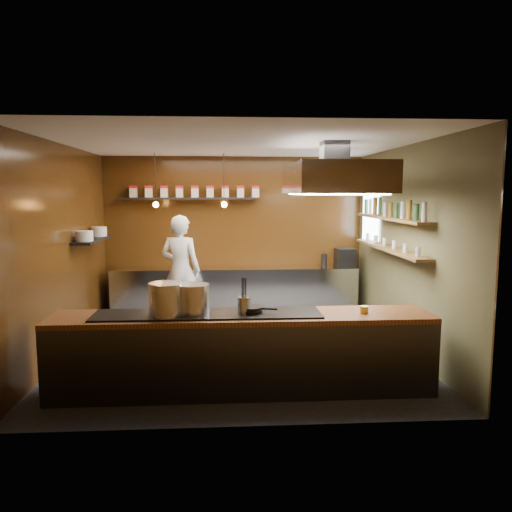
{
  "coord_description": "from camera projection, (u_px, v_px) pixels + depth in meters",
  "views": [
    {
      "loc": [
        -0.2,
        -7.2,
        2.31
      ],
      "look_at": [
        0.28,
        0.4,
        1.34
      ],
      "focal_mm": 35.0,
      "sensor_mm": 36.0,
      "label": 1
    }
  ],
  "objects": [
    {
      "name": "floor",
      "position": [
        239.0,
        349.0,
        7.43
      ],
      "size": [
        5.0,
        5.0,
        0.0
      ],
      "primitive_type": "plane",
      "color": "black",
      "rests_on": "ground"
    },
    {
      "name": "back_wall",
      "position": [
        235.0,
        234.0,
        9.72
      ],
      "size": [
        5.0,
        0.0,
        5.0
      ],
      "primitive_type": "plane",
      "rotation": [
        1.57,
        0.0,
        0.0
      ],
      "color": "black",
      "rests_on": "ground"
    },
    {
      "name": "left_wall",
      "position": [
        63.0,
        250.0,
        7.09
      ],
      "size": [
        0.0,
        5.0,
        5.0
      ],
      "primitive_type": "plane",
      "rotation": [
        1.57,
        0.0,
        1.57
      ],
      "color": "black",
      "rests_on": "ground"
    },
    {
      "name": "right_wall",
      "position": [
        406.0,
        248.0,
        7.4
      ],
      "size": [
        0.0,
        5.0,
        5.0
      ],
      "primitive_type": "plane",
      "rotation": [
        1.57,
        0.0,
        -1.57
      ],
      "color": "#4C472B",
      "rests_on": "ground"
    },
    {
      "name": "ceiling",
      "position": [
        238.0,
        144.0,
        7.06
      ],
      "size": [
        5.0,
        5.0,
        0.0
      ],
      "primitive_type": "plane",
      "rotation": [
        3.14,
        0.0,
        0.0
      ],
      "color": "silver",
      "rests_on": "back_wall"
    },
    {
      "name": "window_pane",
      "position": [
        371.0,
        215.0,
        9.03
      ],
      "size": [
        0.0,
        1.0,
        1.0
      ],
      "primitive_type": "plane",
      "rotation": [
        1.57,
        0.0,
        -1.57
      ],
      "color": "white",
      "rests_on": "right_wall"
    },
    {
      "name": "prep_counter",
      "position": [
        235.0,
        291.0,
        9.53
      ],
      "size": [
        4.6,
        0.65,
        0.9
      ],
      "primitive_type": "cube",
      "color": "silver",
      "rests_on": "floor"
    },
    {
      "name": "pass_counter",
      "position": [
        242.0,
        352.0,
        5.79
      ],
      "size": [
        4.4,
        0.72,
        0.94
      ],
      "color": "#38383D",
      "rests_on": "floor"
    },
    {
      "name": "tin_shelf",
      "position": [
        187.0,
        198.0,
        9.44
      ],
      "size": [
        2.6,
        0.26,
        0.04
      ],
      "primitive_type": "cube",
      "color": "black",
      "rests_on": "back_wall"
    },
    {
      "name": "plate_shelf",
      "position": [
        92.0,
        240.0,
        8.08
      ],
      "size": [
        0.3,
        1.4,
        0.04
      ],
      "primitive_type": "cube",
      "color": "black",
      "rests_on": "left_wall"
    },
    {
      "name": "bottle_shelf_upper",
      "position": [
        390.0,
        218.0,
        7.64
      ],
      "size": [
        0.26,
        2.8,
        0.04
      ],
      "primitive_type": "cube",
      "color": "brown",
      "rests_on": "right_wall"
    },
    {
      "name": "bottle_shelf_lower",
      "position": [
        389.0,
        249.0,
        7.7
      ],
      "size": [
        0.26,
        2.8,
        0.04
      ],
      "primitive_type": "cube",
      "color": "brown",
      "rests_on": "right_wall"
    },
    {
      "name": "extractor_hood",
      "position": [
        334.0,
        178.0,
        6.8
      ],
      "size": [
        1.2,
        2.0,
        0.72
      ],
      "color": "#38383D",
      "rests_on": "ceiling"
    },
    {
      "name": "pendant_left",
      "position": [
        156.0,
        202.0,
        8.76
      ],
      "size": [
        0.1,
        0.1,
        0.95
      ],
      "color": "black",
      "rests_on": "ceiling"
    },
    {
      "name": "pendant_right",
      "position": [
        224.0,
        202.0,
        8.83
      ],
      "size": [
        0.1,
        0.1,
        0.95
      ],
      "color": "black",
      "rests_on": "ceiling"
    },
    {
      "name": "storage_tins",
      "position": [
        195.0,
        191.0,
        9.43
      ],
      "size": [
        2.43,
        0.13,
        0.22
      ],
      "color": "beige",
      "rests_on": "tin_shelf"
    },
    {
      "name": "plate_stacks",
      "position": [
        92.0,
        234.0,
        8.07
      ],
      "size": [
        0.26,
        1.16,
        0.16
      ],
      "color": "silver",
      "rests_on": "plate_shelf"
    },
    {
      "name": "bottles",
      "position": [
        390.0,
        209.0,
        7.62
      ],
      "size": [
        0.06,
        2.66,
        0.24
      ],
      "color": "silver",
      "rests_on": "bottle_shelf_upper"
    },
    {
      "name": "wine_glasses",
      "position": [
        389.0,
        243.0,
        7.69
      ],
      "size": [
        0.07,
        2.37,
        0.13
      ],
      "color": "silver",
      "rests_on": "bottle_shelf_lower"
    },
    {
      "name": "stockpot_large",
      "position": [
        166.0,
        299.0,
        5.57
      ],
      "size": [
        0.4,
        0.4,
        0.37
      ],
      "primitive_type": "cylinder",
      "rotation": [
        0.0,
        0.0,
        -0.05
      ],
      "color": "silver",
      "rests_on": "pass_counter"
    },
    {
      "name": "stockpot_small",
      "position": [
        194.0,
        299.0,
        5.68
      ],
      "size": [
        0.43,
        0.43,
        0.34
      ],
      "primitive_type": "cylinder",
      "rotation": [
        0.0,
        0.0,
        0.23
      ],
      "color": "silver",
      "rests_on": "pass_counter"
    },
    {
      "name": "utensil_crock",
      "position": [
        244.0,
        305.0,
        5.68
      ],
      "size": [
        0.19,
        0.19,
        0.19
      ],
      "primitive_type": "cylinder",
      "rotation": [
        0.0,
        0.0,
        -0.33
      ],
      "color": "#B2B5BA",
      "rests_on": "pass_counter"
    },
    {
      "name": "frying_pan",
      "position": [
        252.0,
        310.0,
        5.74
      ],
      "size": [
        0.43,
        0.27,
        0.07
      ],
      "color": "black",
      "rests_on": "pass_counter"
    },
    {
      "name": "butter_jar",
      "position": [
        364.0,
        310.0,
        5.77
      ],
      "size": [
        0.13,
        0.13,
        0.09
      ],
      "primitive_type": "cylinder",
      "rotation": [
        0.0,
        0.0,
        -0.43
      ],
      "color": "yellow",
      "rests_on": "pass_counter"
    },
    {
      "name": "espresso_machine",
      "position": [
        345.0,
        258.0,
        9.52
      ],
      "size": [
        0.37,
        0.36,
        0.35
      ],
      "primitive_type": "cube",
      "rotation": [
        0.0,
        0.0,
        0.06
      ],
      "color": "black",
      "rests_on": "prep_counter"
    },
    {
      "name": "chef",
      "position": [
        181.0,
        270.0,
        8.7
      ],
      "size": [
        0.81,
        0.65,
        1.93
      ],
      "primitive_type": "imported",
      "rotation": [
        0.0,
        0.0,
        2.85
      ],
      "color": "white",
      "rests_on": "floor"
    }
  ]
}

